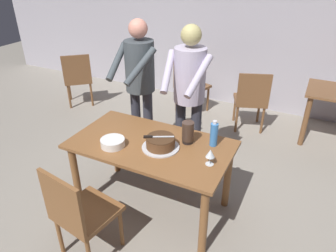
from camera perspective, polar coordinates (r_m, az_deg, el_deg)
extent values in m
plane|color=gray|center=(3.33, -2.81, -14.21)|extent=(14.00, 14.00, 0.00)
cube|color=#ADA8B2|center=(5.25, 13.07, 17.97)|extent=(10.00, 0.12, 2.70)
cube|color=brown|center=(2.88, -3.15, -3.43)|extent=(1.48, 0.82, 0.03)
cylinder|color=brown|center=(3.22, -16.54, -9.02)|extent=(0.07, 0.07, 0.72)
cylinder|color=brown|center=(2.66, 6.54, -17.20)|extent=(0.07, 0.07, 0.72)
cylinder|color=brown|center=(3.63, -9.63, -3.39)|extent=(0.07, 0.07, 0.72)
cylinder|color=brown|center=(3.15, 10.88, -9.09)|extent=(0.07, 0.07, 0.72)
cylinder|color=silver|center=(2.80, -1.36, -3.91)|extent=(0.34, 0.34, 0.01)
cylinder|color=brown|center=(2.77, -1.37, -3.02)|extent=(0.26, 0.26, 0.09)
cylinder|color=#432A18|center=(2.75, -1.39, -2.15)|extent=(0.25, 0.25, 0.01)
cube|color=silver|center=(2.74, -0.97, -1.97)|extent=(0.19, 0.11, 0.00)
cube|color=black|center=(2.75, -3.69, -2.00)|extent=(0.08, 0.06, 0.02)
cylinder|color=white|center=(2.87, -10.06, -3.51)|extent=(0.22, 0.22, 0.01)
cylinder|color=white|center=(2.87, -10.08, -3.34)|extent=(0.22, 0.22, 0.01)
cylinder|color=white|center=(2.86, -10.09, -3.17)|extent=(0.22, 0.22, 0.01)
cylinder|color=white|center=(2.86, -10.11, -3.00)|extent=(0.22, 0.22, 0.01)
cylinder|color=white|center=(2.85, -10.13, -2.83)|extent=(0.22, 0.22, 0.01)
cylinder|color=white|center=(2.85, -10.14, -2.66)|extent=(0.22, 0.22, 0.01)
cylinder|color=white|center=(2.84, -10.16, -2.49)|extent=(0.22, 0.22, 0.01)
cylinder|color=silver|center=(2.62, 7.62, -6.93)|extent=(0.07, 0.07, 0.00)
cylinder|color=silver|center=(2.59, 7.67, -6.26)|extent=(0.01, 0.01, 0.07)
cone|color=silver|center=(2.56, 7.77, -4.97)|extent=(0.08, 0.08, 0.07)
cylinder|color=#387AC6|center=(2.81, 8.42, -1.58)|extent=(0.07, 0.07, 0.22)
cylinder|color=silver|center=(2.75, 8.60, 0.67)|extent=(0.04, 0.04, 0.03)
cylinder|color=black|center=(2.88, 3.62, -2.77)|extent=(0.10, 0.10, 0.03)
cylinder|color=#3F2D23|center=(2.82, 3.69, -0.95)|extent=(0.11, 0.11, 0.18)
cylinder|color=#2D2D38|center=(3.43, 5.00, -2.83)|extent=(0.11, 0.11, 0.95)
cylinder|color=#2D2D38|center=(3.49, 2.23, -2.19)|extent=(0.11, 0.11, 0.95)
cylinder|color=#B7ADC6|center=(3.14, 4.03, 9.28)|extent=(0.32, 0.32, 0.55)
sphere|color=tan|center=(3.03, 4.29, 16.34)|extent=(0.20, 0.20, 0.20)
cylinder|color=#B7ADC6|center=(2.90, 5.66, 9.09)|extent=(0.15, 0.42, 0.34)
cylinder|color=#B7ADC6|center=(3.01, -0.01, 9.97)|extent=(0.17, 0.42, 0.34)
cylinder|color=#2D2D38|center=(3.67, -3.61, -0.55)|extent=(0.11, 0.11, 0.95)
cylinder|color=#2D2D38|center=(3.77, -5.79, 0.19)|extent=(0.11, 0.11, 0.95)
cylinder|color=#3F474C|center=(3.42, -5.22, 10.89)|extent=(0.32, 0.32, 0.55)
sphere|color=tan|center=(3.32, -5.53, 17.39)|extent=(0.20, 0.20, 0.20)
cylinder|color=#3F474C|center=(3.17, -5.12, 10.82)|extent=(0.21, 0.41, 0.34)
cylinder|color=#3F474C|center=(3.37, -9.36, 11.63)|extent=(0.10, 0.42, 0.34)
cube|color=brown|center=(2.71, -14.53, -15.00)|extent=(0.50, 0.50, 0.04)
cylinder|color=brown|center=(3.05, -13.72, -14.76)|extent=(0.04, 0.04, 0.41)
cylinder|color=brown|center=(2.85, -8.56, -17.96)|extent=(0.04, 0.04, 0.41)
cylinder|color=brown|center=(2.91, -19.26, -18.42)|extent=(0.04, 0.04, 0.41)
cube|color=brown|center=(2.47, -18.86, -13.29)|extent=(0.44, 0.10, 0.45)
cylinder|color=brown|center=(4.47, 23.89, 0.79)|extent=(0.07, 0.07, 0.71)
cylinder|color=brown|center=(4.98, 24.44, 3.44)|extent=(0.07, 0.07, 0.71)
cube|color=brown|center=(5.04, 4.55, 7.25)|extent=(0.55, 0.55, 0.04)
cylinder|color=brown|center=(5.36, 4.23, 6.02)|extent=(0.04, 0.04, 0.41)
cylinder|color=brown|center=(5.15, 7.32, 4.90)|extent=(0.04, 0.04, 0.41)
cylinder|color=brown|center=(5.11, 1.57, 4.91)|extent=(0.04, 0.04, 0.41)
cylinder|color=brown|center=(4.89, 4.70, 3.69)|extent=(0.04, 0.04, 0.41)
cube|color=brown|center=(4.81, 3.06, 9.35)|extent=(0.43, 0.16, 0.45)
cube|color=brown|center=(5.54, -16.10, 8.24)|extent=(0.62, 0.62, 0.04)
cylinder|color=brown|center=(5.80, -17.63, 6.52)|extent=(0.04, 0.04, 0.41)
cylinder|color=brown|center=(5.79, -14.03, 6.99)|extent=(0.04, 0.04, 0.41)
cylinder|color=brown|center=(5.46, -17.65, 5.14)|extent=(0.04, 0.04, 0.41)
cylinder|color=brown|center=(5.45, -13.85, 5.64)|extent=(0.04, 0.04, 0.41)
cube|color=brown|center=(5.27, -16.42, 9.99)|extent=(0.35, 0.31, 0.45)
cube|color=brown|center=(4.67, 14.80, 4.57)|extent=(0.56, 0.56, 0.04)
cylinder|color=brown|center=(4.90, 12.13, 3.17)|extent=(0.04, 0.04, 0.41)
cylinder|color=brown|center=(4.95, 16.31, 2.91)|extent=(0.04, 0.04, 0.41)
cylinder|color=brown|center=(4.58, 12.46, 1.22)|extent=(0.04, 0.04, 0.41)
cylinder|color=brown|center=(4.63, 16.93, 0.96)|extent=(0.04, 0.04, 0.41)
cube|color=brown|center=(4.39, 15.50, 6.40)|extent=(0.42, 0.18, 0.45)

